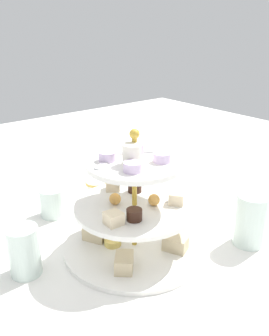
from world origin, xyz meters
The scene contains 7 objects.
ground_plane centered at (0.00, 0.00, 0.00)m, with size 2.40×2.40×0.00m, color white.
tiered_serving_stand centered at (0.00, 0.00, 0.08)m, with size 0.30×0.30×0.26m.
water_glass_tall_right centered at (-0.21, 0.14, 0.06)m, with size 0.07×0.07×0.12m, color silver.
water_glass_short_left centered at (0.07, -0.24, 0.04)m, with size 0.06×0.06×0.07m, color silver.
teacup_with_saucer centered at (-0.07, -0.25, 0.02)m, with size 0.09×0.09×0.05m.
butter_knife_right centered at (-0.26, -0.14, 0.00)m, with size 0.17×0.01×0.00m, color silver.
water_glass_mid_back centered at (0.21, -0.07, 0.05)m, with size 0.06×0.06×0.10m, color silver.
Camera 1 is at (0.42, 0.51, 0.45)m, focal length 38.97 mm.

